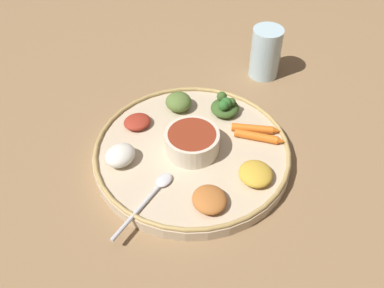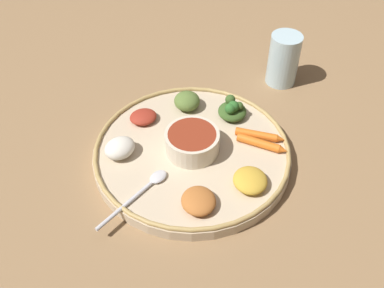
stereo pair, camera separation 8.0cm
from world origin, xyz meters
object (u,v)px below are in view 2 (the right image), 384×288
center_bowl (192,141)px  carrot_near_spoon (262,144)px  carrot_outer (259,135)px  drinking_glass (283,62)px  spoon (144,189)px  greens_pile (232,110)px

center_bowl → carrot_near_spoon: (-0.10, 0.08, -0.01)m
carrot_outer → center_bowl: bearing=-31.2°
drinking_glass → spoon: bearing=5.3°
center_bowl → carrot_near_spoon: size_ratio=1.05×
carrot_outer → drinking_glass: bearing=-153.8°
center_bowl → carrot_near_spoon: 0.13m
carrot_near_spoon → carrot_outer: same height
spoon → carrot_near_spoon: bearing=161.6°
spoon → carrot_outer: size_ratio=1.80×
carrot_outer → drinking_glass: drinking_glass is taller
greens_pile → drinking_glass: bearing=-174.3°
spoon → drinking_glass: drinking_glass is taller
greens_pile → carrot_outer: (0.01, 0.08, -0.01)m
greens_pile → carrot_outer: greens_pile is taller
center_bowl → spoon: center_bowl is taller
greens_pile → spoon: bearing=4.9°
greens_pile → carrot_near_spoon: greens_pile is taller
center_bowl → greens_pile: (-0.12, -0.01, -0.00)m
drinking_glass → center_bowl: bearing=5.4°
carrot_near_spoon → drinking_glass: drinking_glass is taller
center_bowl → drinking_glass: 0.31m
carrot_near_spoon → drinking_glass: (-0.21, -0.11, 0.02)m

